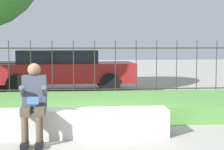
% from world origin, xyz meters
% --- Properties ---
extents(ground_plane, '(60.00, 60.00, 0.00)m').
position_xyz_m(ground_plane, '(0.00, 0.00, 0.00)').
color(ground_plane, '#9E9B93').
extents(stone_bench, '(3.02, 0.50, 0.48)m').
position_xyz_m(stone_bench, '(-0.16, 0.00, 0.21)').
color(stone_bench, beige).
rests_on(stone_bench, ground_plane).
extents(person_seated_reader, '(0.42, 0.73, 1.28)m').
position_xyz_m(person_seated_reader, '(-0.89, -0.28, 0.70)').
color(person_seated_reader, black).
rests_on(person_seated_reader, ground_plane).
extents(grass_berm, '(10.04, 2.74, 0.35)m').
position_xyz_m(grass_berm, '(0.00, 2.07, 0.17)').
color(grass_berm, '#569342').
rests_on(grass_berm, ground_plane).
extents(iron_fence, '(8.04, 0.03, 1.67)m').
position_xyz_m(iron_fence, '(-0.00, 3.91, 0.87)').
color(iron_fence, '#332D28').
rests_on(iron_fence, ground_plane).
extents(car_parked_center, '(4.73, 2.09, 1.37)m').
position_xyz_m(car_parked_center, '(-0.68, 6.24, 0.75)').
color(car_parked_center, maroon).
rests_on(car_parked_center, ground_plane).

